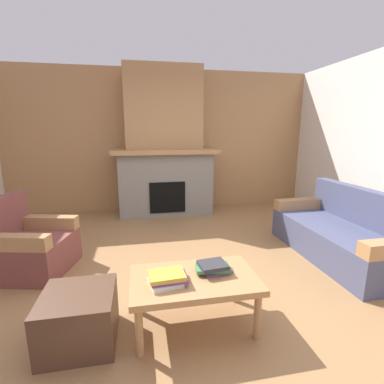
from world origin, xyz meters
name	(u,v)px	position (x,y,z in m)	size (l,w,h in m)	color
ground	(190,281)	(0.00, 0.00, 0.00)	(9.00, 9.00, 0.00)	olive
wall_back_wood_panel	(163,141)	(0.00, 3.00, 1.35)	(6.00, 0.12, 2.70)	#A87A4C
fireplace	(165,152)	(0.00, 2.62, 1.16)	(1.90, 0.82, 2.70)	gray
couch	(342,235)	(1.98, 0.24, 0.29)	(0.85, 1.81, 0.85)	#474C6B
armchair	(28,247)	(-1.74, 0.57, 0.29)	(0.91, 0.91, 0.85)	brown
coffee_table	(194,283)	(-0.09, -0.66, 0.38)	(1.00, 0.60, 0.43)	#A87A4C
ottoman	(79,318)	(-0.96, -0.69, 0.20)	(0.52, 0.52, 0.40)	#4C3323
book_stack_near_edge	(167,278)	(-0.31, -0.72, 0.47)	(0.30, 0.25, 0.08)	beige
book_stack_center	(213,267)	(0.08, -0.62, 0.47)	(0.30, 0.22, 0.08)	#7A3D84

